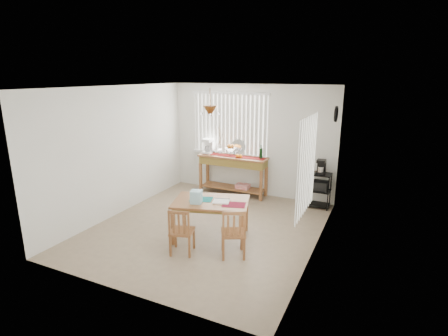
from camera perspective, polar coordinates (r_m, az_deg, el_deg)
The scene contains 10 objects.
ground at distance 6.70m, azimuth -2.82°, elevation -9.76°, with size 4.00×4.50×0.01m, color gray.
room_shell at distance 6.20m, azimuth -2.93°, elevation 4.66°, with size 4.20×4.70×2.70m.
sideboard at distance 8.30m, azimuth 1.52°, elevation 0.38°, with size 1.67×0.47×0.94m.
sideboard_items at distance 8.34m, azimuth -0.21°, elevation 3.16°, with size 1.58×0.40×0.72m.
wire_cart at distance 7.81m, azimuth 15.36°, elevation -3.01°, with size 0.45×0.36×0.76m.
cart_items at distance 7.70m, azimuth 15.60°, elevation 0.17°, with size 0.18×0.21×0.31m.
dining_table at distance 6.11m, azimuth -2.11°, elevation -6.05°, with size 1.47×1.16×0.69m.
table_items at distance 5.97m, azimuth -3.50°, elevation -4.92°, with size 1.07×0.49×0.22m.
chair_left at distance 5.70m, azimuth -6.97°, elevation -10.25°, with size 0.45×0.45×0.78m.
chair_right at distance 5.56m, azimuth 1.54°, elevation -10.59°, with size 0.51×0.51×0.82m.
Camera 1 is at (2.89, -5.35, 2.81)m, focal length 28.00 mm.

